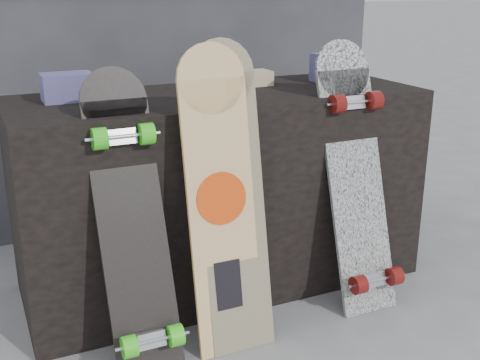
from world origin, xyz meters
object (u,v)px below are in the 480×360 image
longboard_geisha (220,194)px  skateboard_dark (131,217)px  longboard_cascadia (356,173)px  vendor_table (221,191)px  longboard_celtic (231,189)px

longboard_geisha → skateboard_dark: 0.30m
longboard_geisha → longboard_cascadia: (0.59, 0.07, -0.03)m
vendor_table → longboard_celtic: (-0.13, -0.41, 0.15)m
longboard_geisha → skateboard_dark: bearing=169.8°
longboard_cascadia → skateboard_dark: 0.88m
longboard_celtic → vendor_table: bearing=72.0°
longboard_geisha → skateboard_dark: longboard_geisha is taller
vendor_table → longboard_geisha: bearing=-113.0°
longboard_geisha → longboard_celtic: 0.04m
vendor_table → longboard_celtic: 0.45m
longboard_celtic → skateboard_dark: 0.34m
longboard_geisha → longboard_celtic: bearing=7.8°
vendor_table → skateboard_dark: skateboard_dark is taller
vendor_table → longboard_celtic: longboard_celtic is taller
vendor_table → longboard_celtic: size_ratio=1.53×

